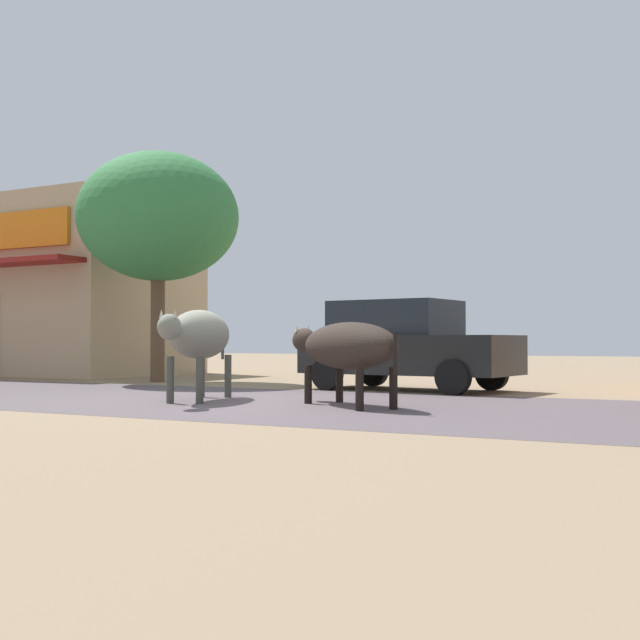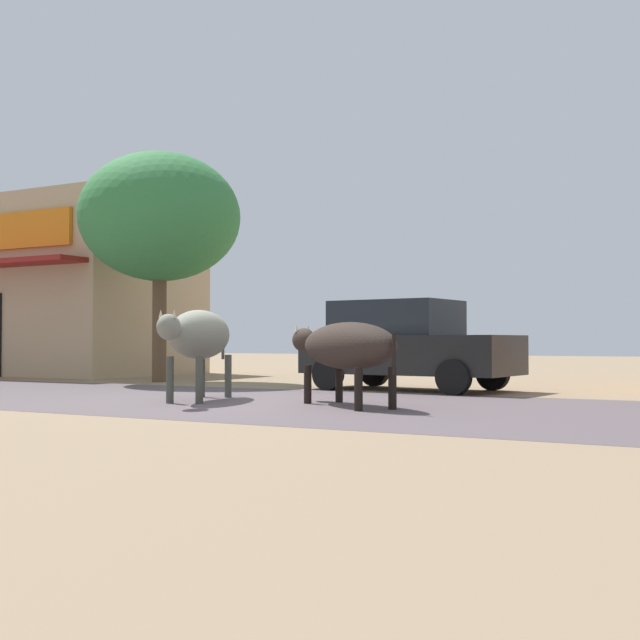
% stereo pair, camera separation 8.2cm
% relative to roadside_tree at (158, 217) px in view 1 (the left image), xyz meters
% --- Properties ---
extents(ground, '(80.00, 80.00, 0.00)m').
position_rel_roadside_tree_xyz_m(ground, '(4.50, -3.93, -3.63)').
color(ground, '#937A5C').
extents(asphalt_road, '(72.00, 5.73, 0.00)m').
position_rel_roadside_tree_xyz_m(asphalt_road, '(4.50, -3.93, -3.62)').
color(asphalt_road, '#5B4F53').
rests_on(asphalt_road, ground).
extents(storefront_left_cafe, '(6.61, 5.48, 4.65)m').
position_rel_roadside_tree_xyz_m(storefront_left_cafe, '(-5.34, 2.34, -1.29)').
color(storefront_left_cafe, tan).
rests_on(storefront_left_cafe, ground).
extents(roadside_tree, '(3.55, 3.55, 5.06)m').
position_rel_roadside_tree_xyz_m(roadside_tree, '(0.00, 0.00, 0.00)').
color(roadside_tree, brown).
rests_on(roadside_tree, ground).
extents(parked_hatchback_car, '(4.00, 2.15, 1.64)m').
position_rel_roadside_tree_xyz_m(parked_hatchback_car, '(5.93, -0.20, -2.78)').
color(parked_hatchback_car, black).
rests_on(parked_hatchback_car, ground).
extents(cow_near_brown, '(1.23, 2.63, 1.37)m').
position_rel_roadside_tree_xyz_m(cow_near_brown, '(4.21, -4.16, -2.64)').
color(cow_near_brown, slate).
rests_on(cow_near_brown, ground).
extents(cow_far_dark, '(2.55, 1.92, 1.16)m').
position_rel_roadside_tree_xyz_m(cow_far_dark, '(6.63, -4.04, -2.80)').
color(cow_far_dark, '#30261F').
rests_on(cow_far_dark, ground).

